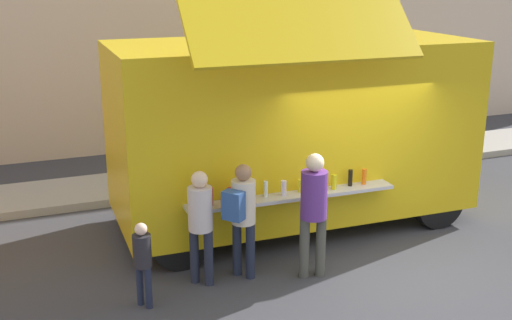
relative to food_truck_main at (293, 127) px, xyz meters
name	(u,v)px	position (x,y,z in m)	size (l,w,h in m)	color
ground_plane	(399,279)	(0.54, -2.47, -1.67)	(60.00, 60.00, 0.00)	#38383D
curb_strip	(38,197)	(-4.00, 2.62, -1.60)	(28.00, 1.60, 0.15)	#9E998E
food_truck_main	(293,127)	(0.00, 0.00, 0.00)	(5.85, 3.33, 3.88)	gold
trash_bin	(415,141)	(4.11, 2.32, -1.23)	(0.60, 0.60, 0.89)	#2C6039
customer_front_ordering	(314,205)	(-0.57, -1.95, -0.60)	(0.37, 0.37, 1.80)	#48473F
customer_mid_with_backpack	(242,210)	(-1.49, -1.62, -0.66)	(0.52, 0.49, 1.65)	#1E2336
customer_rear_waiting	(200,218)	(-2.08, -1.59, -0.70)	(0.33, 0.33, 1.63)	#202434
child_near_queue	(142,257)	(-2.94, -1.91, -0.99)	(0.23, 0.23, 1.15)	#1D2237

